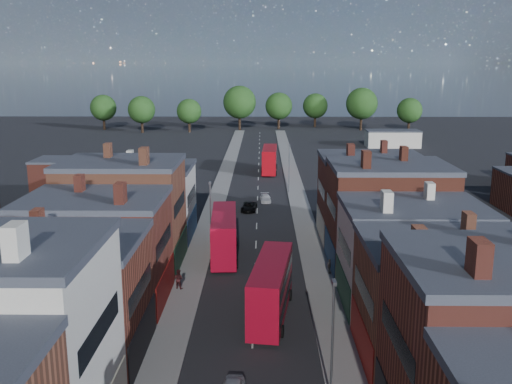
{
  "coord_description": "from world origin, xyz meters",
  "views": [
    {
      "loc": [
        0.71,
        -33.2,
        21.25
      ],
      "look_at": [
        0.0,
        32.42,
        6.4
      ],
      "focal_mm": 40.0,
      "sensor_mm": 36.0,
      "label": 1
    }
  ],
  "objects_px": {
    "car_3": "(266,198)",
    "ped_1": "(178,279)",
    "car_2": "(249,207)",
    "ped_3": "(329,266)",
    "car_1": "(268,320)",
    "bus_1": "(271,288)",
    "bus_0": "(224,234)",
    "bus_2": "(270,159)"
  },
  "relations": [
    {
      "from": "bus_1",
      "to": "car_2",
      "type": "height_order",
      "value": "bus_1"
    },
    {
      "from": "bus_0",
      "to": "car_2",
      "type": "xyz_separation_m",
      "value": [
        2.3,
        20.56,
        -2.09
      ]
    },
    {
      "from": "bus_1",
      "to": "car_1",
      "type": "height_order",
      "value": "bus_1"
    },
    {
      "from": "car_2",
      "to": "ped_3",
      "type": "bearing_deg",
      "value": -65.87
    },
    {
      "from": "car_3",
      "to": "car_2",
      "type": "bearing_deg",
      "value": -117.02
    },
    {
      "from": "car_2",
      "to": "car_3",
      "type": "distance_m",
      "value": 6.2
    },
    {
      "from": "bus_1",
      "to": "car_3",
      "type": "height_order",
      "value": "bus_1"
    },
    {
      "from": "bus_2",
      "to": "car_2",
      "type": "bearing_deg",
      "value": -94.21
    },
    {
      "from": "car_3",
      "to": "bus_2",
      "type": "bearing_deg",
      "value": 84.24
    },
    {
      "from": "car_1",
      "to": "ped_1",
      "type": "relative_size",
      "value": 2.06
    },
    {
      "from": "bus_1",
      "to": "ped_1",
      "type": "distance_m",
      "value": 10.72
    },
    {
      "from": "car_2",
      "to": "ped_1",
      "type": "relative_size",
      "value": 2.36
    },
    {
      "from": "bus_1",
      "to": "bus_2",
      "type": "xyz_separation_m",
      "value": [
        0.69,
        66.15,
        0.03
      ]
    },
    {
      "from": "bus_2",
      "to": "car_2",
      "type": "xyz_separation_m",
      "value": [
        -3.39,
        -30.23,
        -2.07
      ]
    },
    {
      "from": "bus_2",
      "to": "ped_3",
      "type": "height_order",
      "value": "bus_2"
    },
    {
      "from": "ped_1",
      "to": "ped_3",
      "type": "relative_size",
      "value": 1.25
    },
    {
      "from": "bus_2",
      "to": "car_2",
      "type": "distance_m",
      "value": 30.49
    },
    {
      "from": "car_1",
      "to": "ped_1",
      "type": "distance_m",
      "value": 11.6
    },
    {
      "from": "bus_2",
      "to": "car_1",
      "type": "bearing_deg",
      "value": -88.65
    },
    {
      "from": "car_3",
      "to": "ped_3",
      "type": "bearing_deg",
      "value": -82.12
    },
    {
      "from": "bus_0",
      "to": "car_2",
      "type": "relative_size",
      "value": 2.62
    },
    {
      "from": "car_2",
      "to": "ped_3",
      "type": "xyz_separation_m",
      "value": [
        8.86,
        -25.81,
        0.26
      ]
    },
    {
      "from": "bus_2",
      "to": "ped_3",
      "type": "distance_m",
      "value": 56.33
    },
    {
      "from": "car_1",
      "to": "ped_3",
      "type": "distance_m",
      "value": 13.7
    },
    {
      "from": "car_1",
      "to": "ped_3",
      "type": "height_order",
      "value": "ped_3"
    },
    {
      "from": "bus_1",
      "to": "bus_0",
      "type": "bearing_deg",
      "value": 115.81
    },
    {
      "from": "ped_3",
      "to": "bus_1",
      "type": "bearing_deg",
      "value": 162.09
    },
    {
      "from": "ped_3",
      "to": "car_1",
      "type": "bearing_deg",
      "value": 165.28
    },
    {
      "from": "car_1",
      "to": "ped_1",
      "type": "height_order",
      "value": "ped_1"
    },
    {
      "from": "bus_0",
      "to": "bus_2",
      "type": "xyz_separation_m",
      "value": [
        5.69,
        50.79,
        -0.02
      ]
    },
    {
      "from": "bus_1",
      "to": "ped_3",
      "type": "xyz_separation_m",
      "value": [
        6.16,
        10.12,
        -1.78
      ]
    },
    {
      "from": "car_3",
      "to": "car_1",
      "type": "bearing_deg",
      "value": -93.69
    },
    {
      "from": "car_3",
      "to": "bus_1",
      "type": "bearing_deg",
      "value": -93.28
    },
    {
      "from": "car_2",
      "to": "car_3",
      "type": "xyz_separation_m",
      "value": [
        2.46,
        5.68,
        -0.07
      ]
    },
    {
      "from": "car_3",
      "to": "ped_1",
      "type": "height_order",
      "value": "ped_1"
    },
    {
      "from": "bus_0",
      "to": "ped_1",
      "type": "relative_size",
      "value": 6.17
    },
    {
      "from": "bus_2",
      "to": "ped_1",
      "type": "xyz_separation_m",
      "value": [
        -9.47,
        -60.22,
        -1.62
      ]
    },
    {
      "from": "bus_1",
      "to": "car_3",
      "type": "xyz_separation_m",
      "value": [
        -0.24,
        41.61,
        -2.11
      ]
    },
    {
      "from": "bus_1",
      "to": "ped_3",
      "type": "height_order",
      "value": "bus_1"
    },
    {
      "from": "car_3",
      "to": "ped_3",
      "type": "relative_size",
      "value": 2.52
    },
    {
      "from": "bus_2",
      "to": "car_1",
      "type": "distance_m",
      "value": 68.15
    },
    {
      "from": "car_1",
      "to": "car_2",
      "type": "relative_size",
      "value": 0.87
    }
  ]
}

